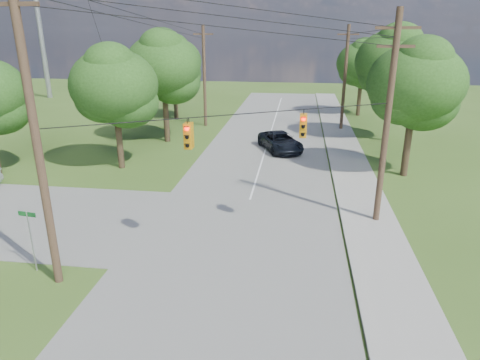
# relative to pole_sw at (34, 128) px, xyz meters

# --- Properties ---
(ground) EXTENTS (140.00, 140.00, 0.00)m
(ground) POSITION_rel_pole_sw_xyz_m (4.60, -0.40, -6.23)
(ground) COLOR #38551C
(ground) RESTS_ON ground
(main_road) EXTENTS (10.00, 100.00, 0.03)m
(main_road) POSITION_rel_pole_sw_xyz_m (6.60, 4.60, -6.21)
(main_road) COLOR gray
(main_road) RESTS_ON ground
(sidewalk_east) EXTENTS (2.60, 100.00, 0.12)m
(sidewalk_east) POSITION_rel_pole_sw_xyz_m (13.30, 4.60, -6.17)
(sidewalk_east) COLOR gray
(sidewalk_east) RESTS_ON ground
(pole_sw) EXTENTS (2.00, 0.32, 12.00)m
(pole_sw) POSITION_rel_pole_sw_xyz_m (0.00, 0.00, 0.00)
(pole_sw) COLOR #4F3828
(pole_sw) RESTS_ON ground
(pole_ne) EXTENTS (2.00, 0.32, 10.50)m
(pole_ne) POSITION_rel_pole_sw_xyz_m (13.50, 7.60, -0.76)
(pole_ne) COLOR #4F3828
(pole_ne) RESTS_ON ground
(pole_north_e) EXTENTS (2.00, 0.32, 10.00)m
(pole_north_e) POSITION_rel_pole_sw_xyz_m (13.50, 29.60, -1.10)
(pole_north_e) COLOR #4F3828
(pole_north_e) RESTS_ON ground
(pole_north_w) EXTENTS (2.00, 0.32, 10.00)m
(pole_north_w) POSITION_rel_pole_sw_xyz_m (-0.40, 29.60, -1.10)
(pole_north_w) COLOR #4F3828
(pole_north_w) RESTS_ON ground
(power_lines) EXTENTS (13.93, 29.62, 4.93)m
(power_lines) POSITION_rel_pole_sw_xyz_m (6.10, 11.14, 2.93)
(power_lines) COLOR black
(power_lines) RESTS_ON ground
(traffic_signals) EXTENTS (4.91, 3.27, 1.05)m
(traffic_signals) POSITION_rel_pole_sw_xyz_m (7.15, 4.03, -0.73)
(traffic_signals) COLOR #C77F0B
(traffic_signals) RESTS_ON ground
(tree_w_near) EXTENTS (6.00, 6.00, 8.40)m
(tree_w_near) POSITION_rel_pole_sw_xyz_m (-3.40, 14.60, -0.30)
(tree_w_near) COLOR #473523
(tree_w_near) RESTS_ON ground
(tree_w_mid) EXTENTS (6.40, 6.40, 9.22)m
(tree_w_mid) POSITION_rel_pole_sw_xyz_m (-2.40, 22.60, 0.35)
(tree_w_mid) COLOR #473523
(tree_w_mid) RESTS_ON ground
(tree_w_far) EXTENTS (6.00, 6.00, 8.73)m
(tree_w_far) POSITION_rel_pole_sw_xyz_m (-4.40, 32.60, 0.02)
(tree_w_far) COLOR #473523
(tree_w_far) RESTS_ON ground
(tree_e_near) EXTENTS (6.20, 6.20, 8.81)m
(tree_e_near) POSITION_rel_pole_sw_xyz_m (16.60, 15.60, 0.02)
(tree_e_near) COLOR #473523
(tree_e_near) RESTS_ON ground
(tree_e_mid) EXTENTS (6.60, 6.60, 9.64)m
(tree_e_mid) POSITION_rel_pole_sw_xyz_m (17.10, 25.60, 0.68)
(tree_e_mid) COLOR #473523
(tree_e_mid) RESTS_ON ground
(tree_e_far) EXTENTS (5.80, 5.80, 8.32)m
(tree_e_far) POSITION_rel_pole_sw_xyz_m (16.10, 37.60, -0.31)
(tree_e_far) COLOR #473523
(tree_e_far) RESTS_ON ground
(car_main_north) EXTENTS (4.42, 5.94, 1.50)m
(car_main_north) POSITION_rel_pole_sw_xyz_m (7.83, 20.81, -5.45)
(car_main_north) COLOR black
(car_main_north) RESTS_ON main_road
(street_name_sign) EXTENTS (0.80, 0.14, 2.68)m
(street_name_sign) POSITION_rel_pole_sw_xyz_m (-1.33, 0.60, -4.52)
(street_name_sign) COLOR #95989A
(street_name_sign) RESTS_ON ground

